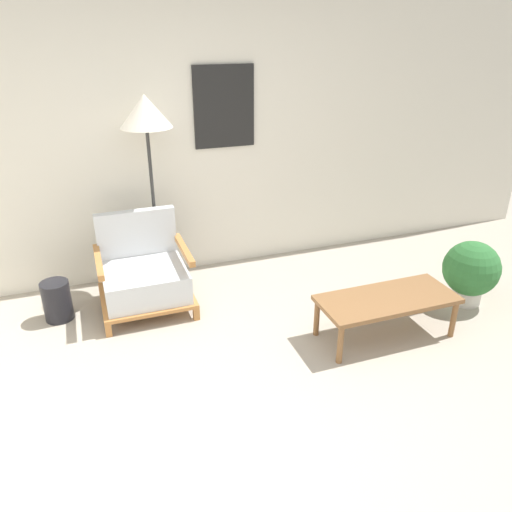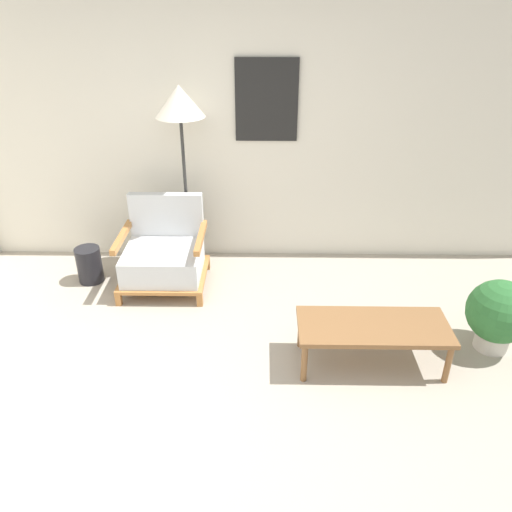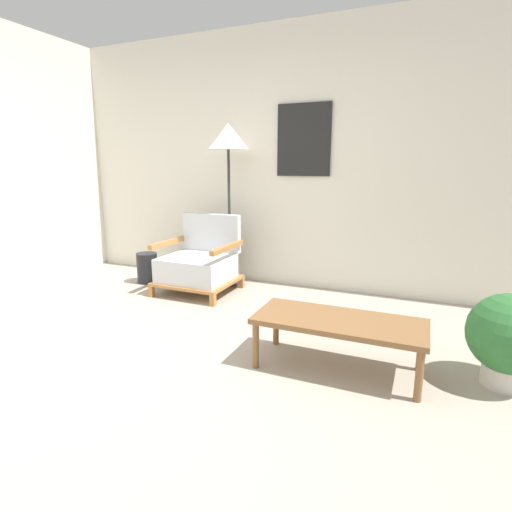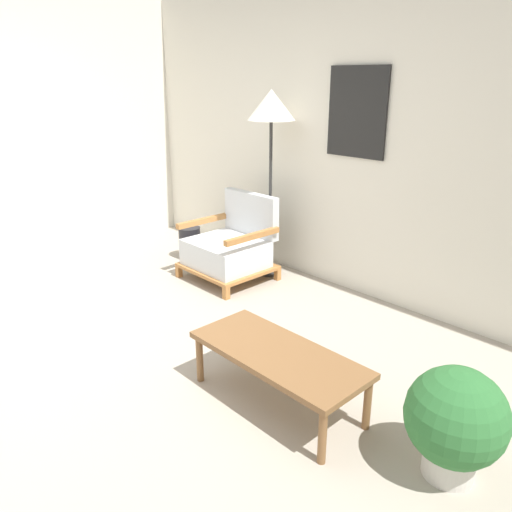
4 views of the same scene
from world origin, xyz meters
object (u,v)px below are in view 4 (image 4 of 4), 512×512
armchair (230,248)px  potted_plant (455,420)px  floor_lamp (271,112)px  vase (190,243)px  coffee_table (278,357)px

armchair → potted_plant: armchair is taller
floor_lamp → potted_plant: floor_lamp is taller
armchair → vase: bearing=176.1°
armchair → floor_lamp: (0.18, 0.35, 1.23)m
armchair → vase: size_ratio=2.34×
floor_lamp → vase: 1.66m
floor_lamp → potted_plant: bearing=-26.6°
coffee_table → armchair: bearing=147.3°
floor_lamp → coffee_table: floor_lamp is taller
coffee_table → potted_plant: (0.96, 0.20, 0.01)m
floor_lamp → coffee_table: 2.41m
vase → potted_plant: size_ratio=0.59×
potted_plant → coffee_table: bearing=-168.5°
coffee_table → vase: (-2.40, 1.13, -0.14)m
coffee_table → vase: bearing=154.8°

